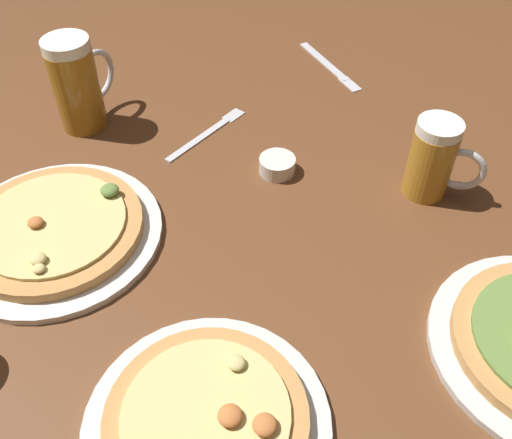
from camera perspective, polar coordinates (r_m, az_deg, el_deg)
name	(u,v)px	position (r m, az deg, el deg)	size (l,w,h in m)	color
ground_plane	(256,234)	(0.93, 0.00, -1.52)	(2.40, 2.40, 0.03)	brown
pizza_plate_near	(207,420)	(0.72, -4.94, -19.50)	(0.30, 0.30, 0.05)	silver
pizza_plate_far	(54,230)	(0.95, -19.65, -1.03)	(0.34, 0.34, 0.05)	silver
beer_mug_dark	(434,160)	(0.98, 17.48, 5.77)	(0.10, 0.11, 0.14)	#B27A23
beer_mug_amber	(77,84)	(1.14, -17.54, 12.89)	(0.14, 0.11, 0.18)	#9E6619
ramekin_butter	(277,165)	(1.02, 2.15, 5.48)	(0.07, 0.07, 0.03)	silver
fork_left	(208,132)	(1.12, -4.87, 8.73)	(0.20, 0.10, 0.01)	silver
knife_right	(329,66)	(1.33, 7.39, 15.11)	(0.02, 0.23, 0.01)	silver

